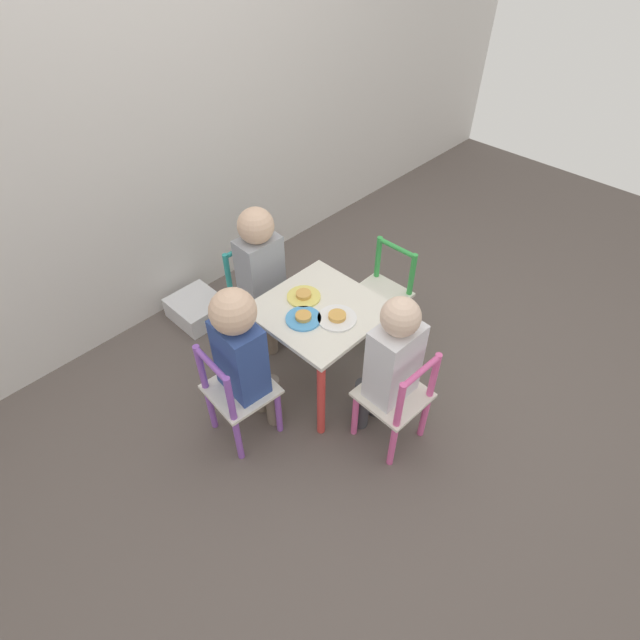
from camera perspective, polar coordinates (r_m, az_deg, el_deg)
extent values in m
plane|color=#5B514C|center=(2.50, 0.00, -6.71)|extent=(6.00, 6.00, 0.00)
cube|color=silver|center=(2.52, -19.33, 27.08)|extent=(6.00, 0.06, 2.60)
cube|color=silver|center=(2.17, 0.00, 1.17)|extent=(0.50, 0.50, 0.02)
cylinder|color=#DB3D38|center=(2.14, 0.13, -9.07)|extent=(0.04, 0.04, 0.45)
cylinder|color=yellow|center=(2.36, 7.43, -3.03)|extent=(0.04, 0.04, 0.45)
cylinder|color=orange|center=(2.35, -7.45, -3.19)|extent=(0.04, 0.04, 0.45)
cylinder|color=#387AD1|center=(2.55, -0.10, 1.82)|extent=(0.04, 0.04, 0.45)
cube|color=silver|center=(2.55, -6.81, 2.85)|extent=(0.27, 0.27, 0.02)
cylinder|color=teal|center=(2.54, -6.93, -1.79)|extent=(0.03, 0.03, 0.27)
cylinder|color=teal|center=(2.63, -3.31, 0.45)|extent=(0.03, 0.03, 0.27)
cylinder|color=teal|center=(2.67, -9.75, 0.57)|extent=(0.03, 0.03, 0.27)
cylinder|color=teal|center=(2.75, -6.21, 2.63)|extent=(0.03, 0.03, 0.27)
cylinder|color=teal|center=(2.50, -10.45, 4.98)|extent=(0.03, 0.03, 0.26)
cylinder|color=teal|center=(2.59, -6.64, 7.02)|extent=(0.03, 0.03, 0.26)
cylinder|color=teal|center=(2.48, -8.79, 8.15)|extent=(0.21, 0.03, 0.02)
cube|color=silver|center=(2.11, 8.34, -8.44)|extent=(0.27, 0.27, 0.02)
cylinder|color=#E5599E|center=(2.31, 7.68, -7.70)|extent=(0.03, 0.03, 0.27)
cylinder|color=#E5599E|center=(2.21, 4.04, -10.71)|extent=(0.03, 0.03, 0.27)
cylinder|color=#E5599E|center=(2.25, 11.84, -10.66)|extent=(0.03, 0.03, 0.27)
cylinder|color=#E5599E|center=(2.14, 8.29, -13.96)|extent=(0.03, 0.03, 0.27)
cylinder|color=#E5599E|center=(2.04, 12.88, -6.32)|extent=(0.03, 0.03, 0.26)
cylinder|color=#E5599E|center=(1.92, 9.07, -9.72)|extent=(0.03, 0.03, 0.26)
cylinder|color=#E5599E|center=(1.89, 11.50, -5.78)|extent=(0.21, 0.03, 0.02)
cube|color=silver|center=(2.13, -9.01, -7.81)|extent=(0.28, 0.28, 0.02)
cylinder|color=#8E51BC|center=(2.22, -4.76, -10.37)|extent=(0.03, 0.03, 0.27)
cylinder|color=#8E51BC|center=(2.33, -7.96, -7.14)|extent=(0.03, 0.03, 0.27)
cylinder|color=#8E51BC|center=(2.16, -9.33, -13.25)|extent=(0.03, 0.03, 0.27)
cylinder|color=#8E51BC|center=(2.28, -12.37, -9.76)|extent=(0.03, 0.03, 0.27)
cylinder|color=#8E51BC|center=(1.95, -10.20, -8.99)|extent=(0.03, 0.03, 0.26)
cylinder|color=#8E51BC|center=(2.08, -13.43, -5.39)|extent=(0.03, 0.03, 0.26)
cylinder|color=#8E51BC|center=(1.93, -12.36, -4.94)|extent=(0.04, 0.21, 0.02)
cube|color=silver|center=(2.55, 6.81, 2.85)|extent=(0.26, 0.26, 0.02)
cylinder|color=green|center=(2.63, 3.32, 0.45)|extent=(0.03, 0.03, 0.27)
cylinder|color=green|center=(2.54, 6.93, -1.79)|extent=(0.03, 0.03, 0.27)
cylinder|color=green|center=(2.75, 6.22, 2.63)|extent=(0.03, 0.03, 0.27)
cylinder|color=green|center=(2.67, 9.75, 0.56)|extent=(0.03, 0.03, 0.27)
cylinder|color=green|center=(2.59, 6.65, 7.02)|extent=(0.03, 0.03, 0.26)
cylinder|color=green|center=(2.50, 10.45, 4.97)|extent=(0.03, 0.03, 0.26)
cylinder|color=green|center=(2.48, 8.79, 8.14)|extent=(0.03, 0.21, 0.02)
cylinder|color=#7A6B5B|center=(2.54, -5.76, -1.22)|extent=(0.07, 0.07, 0.28)
cylinder|color=#7A6B5B|center=(2.59, -4.05, -0.16)|extent=(0.07, 0.07, 0.28)
cube|color=#999EA8|center=(2.43, -6.85, 5.83)|extent=(0.21, 0.15, 0.34)
sphere|color=#DBB293|center=(2.29, -7.36, 10.64)|extent=(0.17, 0.17, 0.17)
cylinder|color=#38383D|center=(2.28, 6.51, -8.16)|extent=(0.07, 0.07, 0.28)
cylinder|color=#38383D|center=(2.23, 4.78, -9.57)|extent=(0.07, 0.07, 0.28)
cube|color=silver|center=(1.98, 8.44, -4.78)|extent=(0.21, 0.15, 0.36)
sphere|color=beige|center=(1.81, 9.21, 0.36)|extent=(0.15, 0.15, 0.15)
cylinder|color=#7A6B5B|center=(2.25, -5.37, -9.19)|extent=(0.07, 0.07, 0.28)
cylinder|color=#7A6B5B|center=(2.30, -6.88, -7.68)|extent=(0.07, 0.07, 0.28)
cube|color=#2D478E|center=(2.00, -9.09, -4.28)|extent=(0.16, 0.21, 0.35)
sphere|color=#DBB293|center=(1.83, -9.94, 0.97)|extent=(0.18, 0.18, 0.18)
cylinder|color=#EADB66|center=(2.21, -1.88, 2.68)|extent=(0.15, 0.15, 0.01)
cylinder|color=gold|center=(2.20, -1.88, 2.95)|extent=(0.07, 0.07, 0.02)
cylinder|color=white|center=(2.11, 1.97, 0.19)|extent=(0.17, 0.17, 0.01)
cylinder|color=gold|center=(2.10, 1.98, 0.47)|extent=(0.08, 0.08, 0.02)
cylinder|color=#4C9EE0|center=(2.11, -1.91, 0.15)|extent=(0.15, 0.15, 0.01)
cylinder|color=gold|center=(2.10, -1.92, 0.43)|extent=(0.07, 0.07, 0.02)
cube|color=silver|center=(2.86, -13.86, 1.27)|extent=(0.26, 0.28, 0.12)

